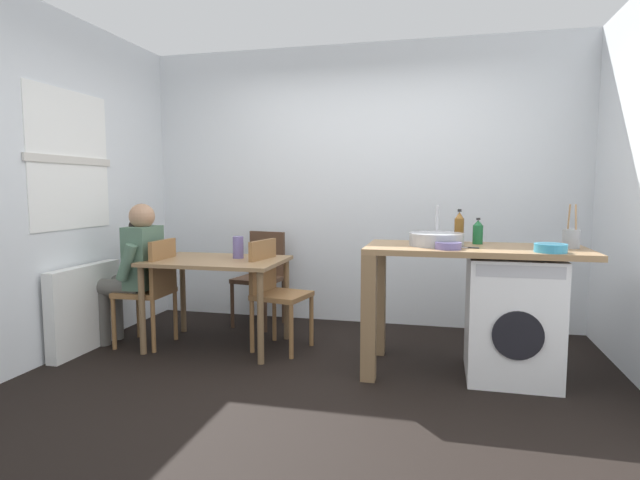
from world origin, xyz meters
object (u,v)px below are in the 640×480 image
bottle_tall_green (459,227)px  colander (551,247)px  bottle_squat_brown (478,232)px  seated_person (134,266)px  chair_person_seat (152,286)px  mixing_bowl (448,245)px  dining_table (217,271)px  utensil_crock (571,238)px  chair_opposite (274,288)px  washing_machine (512,317)px  vase (238,247)px  chair_spare_by_wall (262,272)px

bottle_tall_green → colander: bottle_tall_green is taller
bottle_squat_brown → seated_person: bearing=-177.9°
chair_person_seat → mixing_bowl: 2.46m
dining_table → seated_person: (-0.71, -0.10, 0.03)m
dining_table → bottle_squat_brown: 2.10m
dining_table → mixing_bowl: (1.86, -0.38, 0.30)m
bottle_tall_green → utensil_crock: bearing=-16.4°
seated_person → colander: size_ratio=6.00×
bottle_tall_green → mixing_bowl: bearing=-100.2°
chair_opposite → bottle_squat_brown: bottle_squat_brown is taller
colander → chair_person_seat: bearing=174.4°
washing_machine → bottle_tall_green: bearing=143.6°
dining_table → colander: (2.49, -0.40, 0.31)m
chair_person_seat → bottle_tall_green: size_ratio=3.59×
colander → vase: (-2.34, 0.50, -0.12)m
seated_person → bottle_tall_green: seated_person is taller
bottle_tall_green → bottle_squat_brown: bearing=-33.1°
chair_person_seat → utensil_crock: 3.25m
washing_machine → bottle_tall_green: 0.75m
bottle_squat_brown → bottle_tall_green: bearing=146.9°
dining_table → chair_opposite: bearing=7.7°
seated_person → vase: seated_person is taller
dining_table → seated_person: size_ratio=0.92×
bottle_tall_green → vase: (-1.79, 0.01, -0.20)m
colander → chair_opposite: bearing=167.0°
seated_person → bottle_tall_green: size_ratio=4.78×
chair_opposite → colander: (2.01, -0.46, 0.44)m
bottle_tall_green → bottle_squat_brown: size_ratio=1.31×
bottle_tall_green → utensil_crock: utensil_crock is taller
colander → bottle_squat_brown: bearing=136.4°
seated_person → washing_machine: (3.01, -0.08, -0.24)m
chair_person_seat → bottle_squat_brown: size_ratio=4.71×
chair_person_seat → bottle_tall_green: 2.55m
dining_table → bottle_tall_green: size_ratio=4.38×
utensil_crock → chair_person_seat: bearing=179.5°
chair_spare_by_wall → utensil_crock: utensil_crock is taller
dining_table → washing_machine: size_ratio=1.28×
bottle_tall_green → chair_spare_by_wall: bearing=159.4°
seated_person → bottle_squat_brown: size_ratio=6.28×
washing_machine → utensil_crock: size_ratio=2.87×
chair_spare_by_wall → utensil_crock: (2.55, -0.90, 0.48)m
bottle_tall_green → colander: size_ratio=1.25×
seated_person → vase: (0.86, 0.20, 0.16)m
seated_person → washing_machine: bearing=-92.3°
utensil_crock → vase: 2.53m
washing_machine → dining_table: bearing=175.5°
vase → utensil_crock: bearing=-5.2°
chair_spare_by_wall → colander: bearing=164.3°
chair_spare_by_wall → utensil_crock: size_ratio=3.00×
chair_person_seat → vase: (0.70, 0.20, 0.32)m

